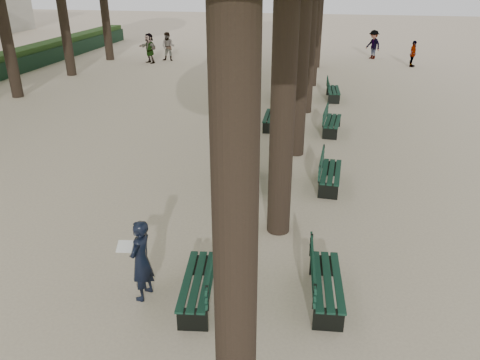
# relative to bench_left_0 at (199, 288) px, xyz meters

# --- Properties ---
(ground) EXTENTS (120.00, 120.00, 0.00)m
(ground) POSITION_rel_bench_left_0_xyz_m (-0.37, -0.21, -0.27)
(ground) COLOR beige
(ground) RESTS_ON ground
(bench_left_0) EXTENTS (0.80, 1.86, 0.92)m
(bench_left_0) POSITION_rel_bench_left_0_xyz_m (0.00, 0.00, 0.00)
(bench_left_0) COLOR black
(bench_left_0) RESTS_ON ground
(bench_left_1) EXTENTS (0.77, 1.85, 0.92)m
(bench_left_1) POSITION_rel_bench_left_0_xyz_m (0.00, 5.18, 0.00)
(bench_left_1) COLOR black
(bench_left_1) RESTS_ON ground
(bench_left_2) EXTENTS (0.63, 1.82, 0.92)m
(bench_left_2) POSITION_rel_bench_left_0_xyz_m (0.00, 10.42, 0.00)
(bench_left_2) COLOR black
(bench_left_2) RESTS_ON ground
(bench_left_3) EXTENTS (0.59, 1.81, 0.92)m
(bench_left_3) POSITION_rel_bench_left_0_xyz_m (0.00, 14.87, 0.00)
(bench_left_3) COLOR black
(bench_left_3) RESTS_ON ground
(bench_right_0) EXTENTS (0.72, 1.84, 0.92)m
(bench_right_0) POSITION_rel_bench_left_0_xyz_m (2.27, 0.43, 0.00)
(bench_right_0) COLOR black
(bench_right_0) RESTS_ON ground
(bench_right_1) EXTENTS (0.64, 1.82, 0.92)m
(bench_right_1) POSITION_rel_bench_left_0_xyz_m (2.27, 5.42, 0.00)
(bench_right_1) COLOR black
(bench_right_1) RESTS_ON ground
(bench_right_2) EXTENTS (0.70, 1.84, 0.92)m
(bench_right_2) POSITION_rel_bench_left_0_xyz_m (2.27, 10.19, 0.00)
(bench_right_2) COLOR black
(bench_right_2) RESTS_ON ground
(bench_right_3) EXTENTS (0.68, 1.83, 0.92)m
(bench_right_3) POSITION_rel_bench_left_0_xyz_m (2.27, 15.07, 0.00)
(bench_right_3) COLOR black
(bench_right_3) RESTS_ON ground
(man_with_map) EXTENTS (0.64, 0.67, 1.58)m
(man_with_map) POSITION_rel_bench_left_0_xyz_m (-1.02, -0.07, 0.52)
(man_with_map) COLOR black
(man_with_map) RESTS_ON ground
(pedestrian_e) EXTENTS (1.60, 1.31, 1.84)m
(pedestrian_e) POSITION_rel_bench_left_0_xyz_m (-9.32, 22.18, 0.65)
(pedestrian_e) COLOR #262628
(pedestrian_e) RESTS_ON ground
(pedestrian_a) EXTENTS (0.88, 0.38, 1.80)m
(pedestrian_a) POSITION_rel_bench_left_0_xyz_m (-8.39, 23.14, 0.63)
(pedestrian_a) COLOR #262628
(pedestrian_a) RESTS_ON ground
(pedestrian_b) EXTENTS (1.04, 1.16, 1.84)m
(pedestrian_b) POSITION_rel_bench_left_0_xyz_m (4.74, 26.43, 0.65)
(pedestrian_b) COLOR #262628
(pedestrian_b) RESTS_ON ground
(pedestrian_c) EXTENTS (0.64, 0.96, 1.56)m
(pedestrian_c) POSITION_rel_bench_left_0_xyz_m (6.94, 23.97, 0.51)
(pedestrian_c) COLOR #262628
(pedestrian_c) RESTS_ON ground
(pedestrian_d) EXTENTS (0.83, 0.56, 1.58)m
(pedestrian_d) POSITION_rel_bench_left_0_xyz_m (0.09, 25.63, 0.52)
(pedestrian_d) COLOR #262628
(pedestrian_d) RESTS_ON ground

